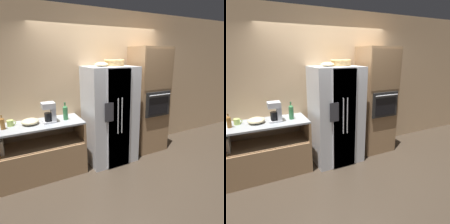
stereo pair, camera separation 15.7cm
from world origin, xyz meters
The scene contains 12 objects.
ground_plane centered at (0.00, 0.00, 0.00)m, with size 20.00×20.00×0.00m, color #382D23.
wall_back centered at (0.00, 0.42, 1.40)m, with size 12.00×0.06×2.80m.
counter_left centered at (-1.33, 0.09, 0.34)m, with size 1.51×0.61×0.94m.
refrigerator centered at (0.01, 0.04, 0.90)m, with size 0.90×0.73×1.80m.
wall_oven centered at (0.94, 0.10, 1.08)m, with size 0.70×0.65×2.15m.
wicker_basket centered at (0.15, 0.13, 1.86)m, with size 0.37×0.37×0.11m.
fruit_bowl centered at (-0.14, 0.06, 1.84)m, with size 0.23×0.23×0.07m.
bottle_tall centered at (-1.76, 0.08, 1.03)m, with size 0.07×0.07×0.22m.
bottle_short centered at (-0.81, 0.09, 1.07)m, with size 0.08×0.08×0.30m.
mug centered at (-1.65, 0.18, 0.98)m, with size 0.13×0.09×0.09m.
mixing_bowl centered at (-1.37, 0.12, 0.98)m, with size 0.26×0.26×0.09m.
coffee_maker centered at (-1.06, 0.08, 1.11)m, with size 0.20×0.19×0.33m.
Camera 2 is at (-1.50, -3.19, 2.01)m, focal length 32.00 mm.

